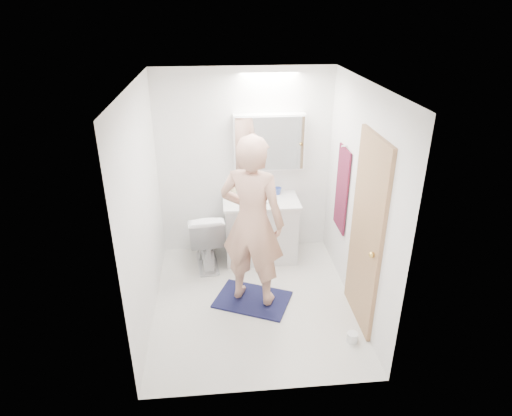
{
  "coord_description": "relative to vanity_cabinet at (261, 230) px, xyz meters",
  "views": [
    {
      "loc": [
        -0.35,
        -3.99,
        3.07
      ],
      "look_at": [
        0.05,
        0.25,
        1.05
      ],
      "focal_mm": 30.66,
      "sensor_mm": 36.0,
      "label": 1
    }
  ],
  "objects": [
    {
      "name": "soap_bottle_b",
      "position": [
        -0.13,
        0.18,
        0.52
      ],
      "size": [
        0.12,
        0.12,
        0.19
      ],
      "primitive_type": "imported",
      "rotation": [
        0.0,
        0.0,
        -0.87
      ],
      "color": "#4E6CA8",
      "rests_on": "countertop"
    },
    {
      "name": "countertop",
      "position": [
        0.0,
        -0.0,
        0.41
      ],
      "size": [
        0.95,
        0.58,
        0.04
      ],
      "primitive_type": "cube",
      "color": "white",
      "rests_on": "vanity_cabinet"
    },
    {
      "name": "wall_back",
      "position": [
        -0.18,
        0.29,
        0.81
      ],
      "size": [
        2.5,
        0.0,
        2.5
      ],
      "primitive_type": "plane",
      "rotation": [
        1.57,
        0.0,
        0.0
      ],
      "color": "white",
      "rests_on": "floor"
    },
    {
      "name": "floor",
      "position": [
        -0.18,
        -0.96,
        -0.39
      ],
      "size": [
        2.5,
        2.5,
        0.0
      ],
      "primitive_type": "plane",
      "color": "silver",
      "rests_on": "ground"
    },
    {
      "name": "medicine_cabinet",
      "position": [
        0.12,
        0.21,
        1.11
      ],
      "size": [
        0.88,
        0.14,
        0.7
      ],
      "primitive_type": "cube",
      "color": "white",
      "rests_on": "wall_back"
    },
    {
      "name": "faucet",
      "position": [
        0.0,
        0.22,
        0.51
      ],
      "size": [
        0.02,
        0.02,
        0.16
      ],
      "primitive_type": "cylinder",
      "color": "silver",
      "rests_on": "countertop"
    },
    {
      "name": "toilet_paper_roll",
      "position": [
        0.74,
        -1.69,
        -0.34
      ],
      "size": [
        0.11,
        0.11,
        0.1
      ],
      "primitive_type": "cylinder",
      "color": "white",
      "rests_on": "floor"
    },
    {
      "name": "ceiling",
      "position": [
        -0.18,
        -0.96,
        2.01
      ],
      "size": [
        2.5,
        2.5,
        0.0
      ],
      "primitive_type": "plane",
      "rotation": [
        3.14,
        0.0,
        0.0
      ],
      "color": "white",
      "rests_on": "floor"
    },
    {
      "name": "door_knob",
      "position": [
        0.86,
        -1.61,
        0.56
      ],
      "size": [
        0.06,
        0.06,
        0.06
      ],
      "primitive_type": "sphere",
      "color": "gold",
      "rests_on": "door"
    },
    {
      "name": "soap_bottle_a",
      "position": [
        -0.34,
        0.15,
        0.54
      ],
      "size": [
        0.1,
        0.1,
        0.22
      ],
      "primitive_type": "imported",
      "rotation": [
        0.0,
        0.0,
        0.21
      ],
      "color": "#D4BF89",
      "rests_on": "countertop"
    },
    {
      "name": "door",
      "position": [
        0.9,
        -1.31,
        0.61
      ],
      "size": [
        0.04,
        0.8,
        2.0
      ],
      "primitive_type": "cube",
      "color": "#AE7C57",
      "rests_on": "wall_right"
    },
    {
      "name": "towel_hook",
      "position": [
        0.89,
        -0.41,
        1.23
      ],
      "size": [
        0.07,
        0.02,
        0.02
      ],
      "primitive_type": "cylinder",
      "rotation": [
        0.0,
        1.57,
        0.0
      ],
      "color": "silver",
      "rests_on": "wall_right"
    },
    {
      "name": "towel",
      "position": [
        0.9,
        -0.41,
        0.71
      ],
      "size": [
        0.02,
        0.42,
        1.0
      ],
      "primitive_type": "cube",
      "color": "#181239",
      "rests_on": "wall_right"
    },
    {
      "name": "wall_left",
      "position": [
        -1.28,
        -0.96,
        0.81
      ],
      "size": [
        0.0,
        2.5,
        2.5
      ],
      "primitive_type": "plane",
      "rotation": [
        1.57,
        0.0,
        1.57
      ],
      "color": "white",
      "rests_on": "floor"
    },
    {
      "name": "wall_right",
      "position": [
        0.92,
        -0.96,
        0.81
      ],
      "size": [
        0.0,
        2.5,
        2.5
      ],
      "primitive_type": "plane",
      "rotation": [
        1.57,
        0.0,
        -1.57
      ],
      "color": "white",
      "rests_on": "floor"
    },
    {
      "name": "mirror_panel",
      "position": [
        0.12,
        0.13,
        1.11
      ],
      "size": [
        0.84,
        0.01,
        0.66
      ],
      "primitive_type": "cube",
      "color": "silver",
      "rests_on": "medicine_cabinet"
    },
    {
      "name": "toilet",
      "position": [
        -0.71,
        -0.11,
        -0.01
      ],
      "size": [
        0.5,
        0.79,
        0.77
      ],
      "primitive_type": "imported",
      "rotation": [
        0.0,
        0.0,
        3.24
      ],
      "color": "white",
      "rests_on": "floor"
    },
    {
      "name": "wall_front",
      "position": [
        -0.18,
        -2.21,
        0.81
      ],
      "size": [
        2.5,
        0.0,
        2.5
      ],
      "primitive_type": "plane",
      "rotation": [
        -1.57,
        0.0,
        0.0
      ],
      "color": "white",
      "rests_on": "floor"
    },
    {
      "name": "toothbrush_cup",
      "position": [
        0.23,
        0.16,
        0.47
      ],
      "size": [
        0.12,
        0.12,
        0.09
      ],
      "primitive_type": "imported",
      "rotation": [
        0.0,
        0.0,
        -0.28
      ],
      "color": "#3A54AE",
      "rests_on": "countertop"
    },
    {
      "name": "bath_rug",
      "position": [
        -0.19,
        -0.94,
        -0.38
      ],
      "size": [
        0.95,
        0.83,
        0.02
      ],
      "primitive_type": "cube",
      "rotation": [
        0.0,
        0.0,
        -0.42
      ],
      "color": "#131B3C",
      "rests_on": "floor"
    },
    {
      "name": "person",
      "position": [
        -0.19,
        -0.94,
        0.6
      ],
      "size": [
        0.81,
        0.69,
        1.89
      ],
      "primitive_type": "imported",
      "rotation": [
        0.0,
        0.0,
        2.72
      ],
      "color": "tan",
      "rests_on": "bath_rug"
    },
    {
      "name": "sink_basin",
      "position": [
        0.0,
        0.03,
        0.45
      ],
      "size": [
        0.36,
        0.36,
        0.03
      ],
      "primitive_type": "cylinder",
      "color": "white",
      "rests_on": "countertop"
    },
    {
      "name": "vanity_cabinet",
      "position": [
        0.0,
        0.0,
        0.0
      ],
      "size": [
        0.9,
        0.55,
        0.78
      ],
      "primitive_type": "cube",
      "color": "silver",
      "rests_on": "floor"
    }
  ]
}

